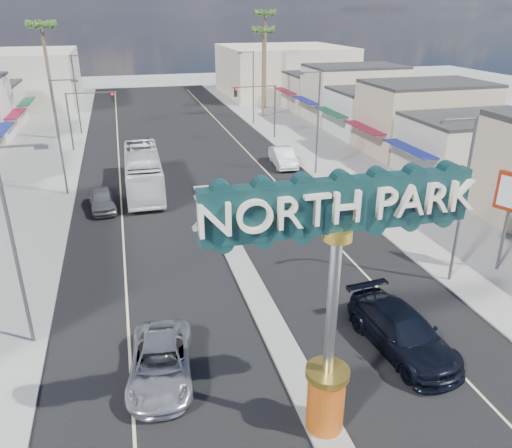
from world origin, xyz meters
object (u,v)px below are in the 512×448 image
palm_left_far (42,32)px  city_bus (143,171)px  streetlight_r_far (252,84)px  streetlight_l_near (17,239)px  car_parked_right (283,157)px  palm_right_mid (263,35)px  gateway_sign (334,283)px  streetlight_l_far (77,91)px  suv_right (402,332)px  traffic_signal_right (259,101)px  bank_pylon_sign (512,198)px  traffic_signal_left (87,109)px  palm_right_far (265,20)px  streetlight_r_mid (316,118)px  streetlight_l_mid (60,132)px  suv_left (161,363)px  car_parked_left (102,200)px  streetlight_r_near (461,194)px

palm_left_far → city_bus: (8.43, -20.34, -9.88)m
streetlight_r_far → city_bus: size_ratio=0.78×
streetlight_l_near → palm_left_far: bearing=93.7°
palm_left_far → car_parked_right: 29.30m
palm_right_mid → car_parked_right: size_ratio=2.32×
gateway_sign → streetlight_l_far: bearing=101.8°
suv_right → traffic_signal_right: bearing=77.9°
gateway_sign → bank_pylon_sign: bearing=31.0°
traffic_signal_left → suv_right: (14.14, -38.63, -3.38)m
palm_right_far → suv_right: (-10.04, -56.63, -11.49)m
streetlight_l_far → palm_right_far: 28.29m
streetlight_r_mid → palm_right_far: 33.14m
streetlight_l_far → palm_left_far: (-2.57, -2.00, 6.43)m
streetlight_l_mid → palm_right_mid: size_ratio=0.74×
streetlight_l_mid → suv_left: streetlight_l_mid is taller
suv_right → streetlight_l_mid: bearing=116.2°
streetlight_l_near → bank_pylon_sign: bearing=0.7°
streetlight_r_mid → suv_left: 28.86m
palm_right_mid → car_parked_left: bearing=-124.7°
streetlight_l_mid → gateway_sign: bearing=-69.6°
bank_pylon_sign → car_parked_left: bearing=120.9°
car_parked_left → traffic_signal_right: bearing=41.2°
palm_right_mid → city_bus: size_ratio=1.04×
streetlight_l_near → car_parked_right: size_ratio=1.73×
streetlight_r_far → suv_left: size_ratio=1.69×
streetlight_r_near → palm_right_far: palm_right_far is taller
streetlight_l_near → suv_left: size_ratio=1.69×
palm_right_mid → bank_pylon_sign: (0.90, -45.69, -6.20)m
palm_left_far → streetlight_r_mid: bearing=-40.5°
traffic_signal_right → streetlight_r_mid: streetlight_r_mid is taller
traffic_signal_right → streetlight_l_far: size_ratio=0.67×
streetlight_l_mid → palm_right_mid: 35.44m
streetlight_r_mid → streetlight_r_far: same height
streetlight_r_mid → palm_right_far: bearing=81.9°
suv_right → car_parked_right: size_ratio=1.19×
gateway_sign → car_parked_right: gateway_sign is taller
traffic_signal_right → palm_right_mid: palm_right_mid is taller
suv_left → city_bus: size_ratio=0.46×
streetlight_l_near → streetlight_r_far: bearing=63.6°
palm_left_far → streetlight_r_far: bearing=4.9°
palm_right_far → suv_left: size_ratio=2.65×
traffic_signal_right → palm_right_mid: bearing=72.4°
streetlight_l_far → car_parked_right: size_ratio=1.73×
car_parked_left → car_parked_right: (16.38, 7.33, 0.10)m
streetlight_l_mid → bank_pylon_sign: streetlight_l_mid is taller
streetlight_l_near → traffic_signal_right: bearing=60.0°
traffic_signal_left → suv_right: traffic_signal_left is taller
streetlight_r_near → suv_right: streetlight_r_near is taller
streetlight_r_near → palm_left_far: bearing=120.4°
streetlight_l_near → palm_right_far: (25.43, 52.00, 7.32)m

